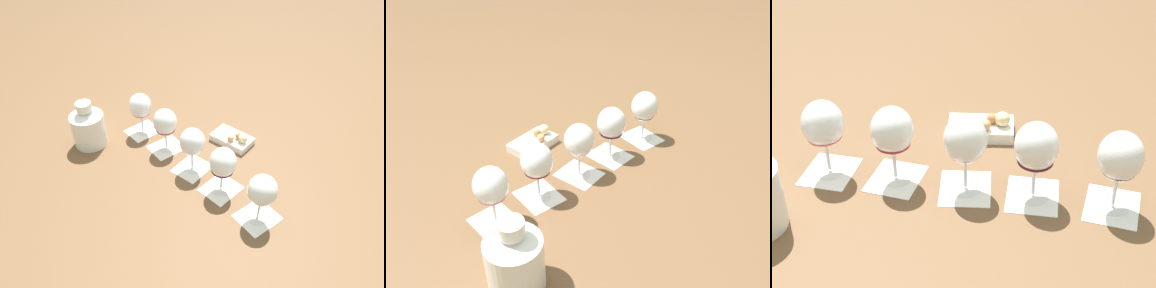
% 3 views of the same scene
% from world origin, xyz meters
% --- Properties ---
extents(ground_plane, '(8.00, 8.00, 0.00)m').
position_xyz_m(ground_plane, '(0.00, 0.00, 0.00)').
color(ground_plane, brown).
extents(tasting_card_0, '(0.15, 0.15, 0.00)m').
position_xyz_m(tasting_card_0, '(-0.16, 0.24, 0.00)').
color(tasting_card_0, white).
rests_on(tasting_card_0, ground_plane).
extents(tasting_card_1, '(0.15, 0.14, 0.00)m').
position_xyz_m(tasting_card_1, '(-0.08, 0.12, 0.00)').
color(tasting_card_1, white).
rests_on(tasting_card_1, ground_plane).
extents(tasting_card_2, '(0.15, 0.15, 0.00)m').
position_xyz_m(tasting_card_2, '(-0.00, 0.00, 0.00)').
color(tasting_card_2, white).
rests_on(tasting_card_2, ground_plane).
extents(tasting_card_3, '(0.15, 0.15, 0.00)m').
position_xyz_m(tasting_card_3, '(0.08, -0.11, 0.00)').
color(tasting_card_3, white).
rests_on(tasting_card_3, ground_plane).
extents(tasting_card_4, '(0.15, 0.14, 0.00)m').
position_xyz_m(tasting_card_4, '(0.16, -0.24, 0.00)').
color(tasting_card_4, white).
rests_on(tasting_card_4, ground_plane).
extents(wine_glass_0, '(0.08, 0.08, 0.16)m').
position_xyz_m(wine_glass_0, '(-0.16, 0.24, 0.11)').
color(wine_glass_0, white).
rests_on(wine_glass_0, tasting_card_0).
extents(wine_glass_1, '(0.08, 0.08, 0.16)m').
position_xyz_m(wine_glass_1, '(-0.08, 0.12, 0.11)').
color(wine_glass_1, white).
rests_on(wine_glass_1, tasting_card_1).
extents(wine_glass_2, '(0.08, 0.08, 0.16)m').
position_xyz_m(wine_glass_2, '(-0.00, 0.00, 0.11)').
color(wine_glass_2, white).
rests_on(wine_glass_2, tasting_card_2).
extents(wine_glass_3, '(0.08, 0.08, 0.16)m').
position_xyz_m(wine_glass_3, '(0.08, -0.11, 0.11)').
color(wine_glass_3, white).
rests_on(wine_glass_3, tasting_card_3).
extents(wine_glass_4, '(0.08, 0.08, 0.16)m').
position_xyz_m(wine_glass_4, '(0.16, -0.24, 0.11)').
color(wine_glass_4, white).
rests_on(wine_glass_4, tasting_card_4).
extents(ceramic_vase, '(0.12, 0.12, 0.18)m').
position_xyz_m(ceramic_vase, '(-0.35, 0.19, 0.08)').
color(ceramic_vase, white).
rests_on(ceramic_vase, ground_plane).
extents(snack_dish, '(0.16, 0.17, 0.06)m').
position_xyz_m(snack_dish, '(0.17, 0.12, 0.02)').
color(snack_dish, white).
rests_on(snack_dish, ground_plane).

